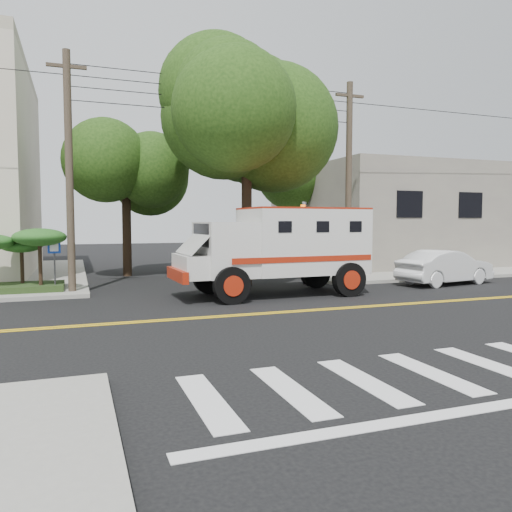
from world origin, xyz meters
name	(u,v)px	position (x,y,z in m)	size (l,w,h in m)	color
ground	(270,313)	(0.00, 0.00, 0.00)	(100.00, 100.00, 0.00)	black
sidewalk_ne	(387,263)	(13.50, 13.50, 0.07)	(17.00, 17.00, 0.15)	gray
building_right	(403,215)	(15.00, 14.00, 3.15)	(14.00, 12.00, 6.00)	slate
utility_pole_left	(69,174)	(-5.60, 6.00, 4.50)	(0.28, 0.28, 9.00)	#382D23
utility_pole_right	(349,183)	(6.30, 6.20, 4.50)	(0.28, 0.28, 9.00)	#382D23
tree_main	(259,116)	(1.94, 6.21, 7.20)	(6.08, 5.70, 9.85)	black
tree_left	(133,161)	(-2.68, 11.79, 5.73)	(4.48, 4.20, 7.70)	black
tree_right	(307,170)	(8.84, 15.77, 6.09)	(4.80, 4.50, 8.20)	black
traffic_signal	(304,234)	(3.80, 5.60, 2.23)	(0.15, 0.18, 3.60)	#3F3F42
accessibility_sign	(54,259)	(-6.20, 6.17, 1.37)	(0.45, 0.10, 2.02)	#3F3F42
palm_planter	(19,251)	(-7.44, 6.62, 1.65)	(3.52, 2.63, 2.36)	#1E3314
armored_truck	(281,245)	(1.76, 3.35, 1.86)	(7.27, 3.13, 3.27)	silver
parked_sedan	(445,267)	(9.77, 3.80, 0.76)	(1.60, 4.58, 1.51)	silver
pedestrian_a	(351,262)	(6.07, 5.50, 0.93)	(0.57, 0.37, 1.57)	gray
pedestrian_b	(364,253)	(9.25, 9.49, 1.04)	(0.86, 0.67, 1.77)	gray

